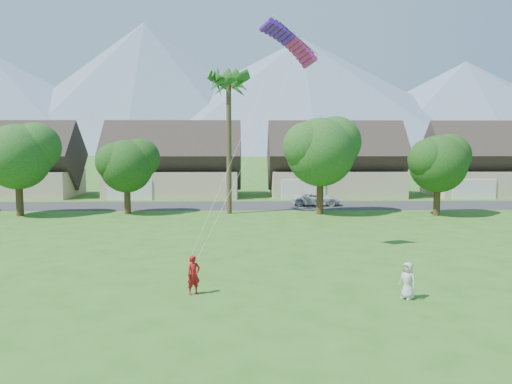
{
  "coord_description": "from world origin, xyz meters",
  "views": [
    {
      "loc": [
        -0.52,
        -15.47,
        6.38
      ],
      "look_at": [
        0.0,
        10.0,
        3.8
      ],
      "focal_mm": 35.0,
      "sensor_mm": 36.0,
      "label": 1
    }
  ],
  "objects_px": {
    "kite_flyer": "(194,275)",
    "parked_car": "(316,199)",
    "watcher": "(408,281)",
    "parafoil_kite": "(290,40)"
  },
  "relations": [
    {
      "from": "watcher",
      "to": "parked_car",
      "type": "xyz_separation_m",
      "value": [
        0.48,
        29.82,
        -0.09
      ]
    },
    {
      "from": "kite_flyer",
      "to": "parafoil_kite",
      "type": "bearing_deg",
      "value": 23.53
    },
    {
      "from": "kite_flyer",
      "to": "parafoil_kite",
      "type": "height_order",
      "value": "parafoil_kite"
    },
    {
      "from": "watcher",
      "to": "parafoil_kite",
      "type": "height_order",
      "value": "parafoil_kite"
    },
    {
      "from": "parked_car",
      "to": "parafoil_kite",
      "type": "relative_size",
      "value": 1.32
    },
    {
      "from": "kite_flyer",
      "to": "parked_car",
      "type": "xyz_separation_m",
      "value": [
        9.24,
        29.04,
        -0.16
      ]
    },
    {
      "from": "parked_car",
      "to": "kite_flyer",
      "type": "bearing_deg",
      "value": 165.03
    },
    {
      "from": "kite_flyer",
      "to": "parafoil_kite",
      "type": "relative_size",
      "value": 0.45
    },
    {
      "from": "kite_flyer",
      "to": "parked_car",
      "type": "height_order",
      "value": "kite_flyer"
    },
    {
      "from": "kite_flyer",
      "to": "watcher",
      "type": "bearing_deg",
      "value": -39.96
    }
  ]
}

